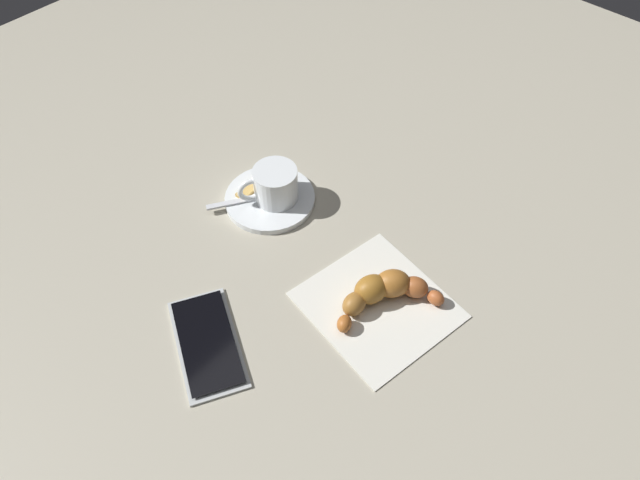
% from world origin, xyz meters
% --- Properties ---
extents(ground_plane, '(1.80, 1.80, 0.00)m').
position_xyz_m(ground_plane, '(0.00, 0.00, 0.00)').
color(ground_plane, '#ADA692').
extents(saucer, '(0.14, 0.14, 0.01)m').
position_xyz_m(saucer, '(0.14, -0.03, 0.01)').
color(saucer, white).
rests_on(saucer, ground).
extents(espresso_cup, '(0.07, 0.09, 0.05)m').
position_xyz_m(espresso_cup, '(0.13, -0.03, 0.04)').
color(espresso_cup, white).
rests_on(espresso_cup, saucer).
extents(teaspoon, '(0.08, 0.11, 0.01)m').
position_xyz_m(teaspoon, '(0.15, -0.02, 0.01)').
color(teaspoon, silver).
rests_on(teaspoon, saucer).
extents(sugar_packet, '(0.02, 0.07, 0.01)m').
position_xyz_m(sugar_packet, '(0.17, -0.03, 0.01)').
color(sugar_packet, tan).
rests_on(sugar_packet, saucer).
extents(napkin, '(0.21, 0.20, 0.00)m').
position_xyz_m(napkin, '(-0.10, 0.01, 0.00)').
color(napkin, silver).
rests_on(napkin, ground).
extents(croissant, '(0.11, 0.14, 0.04)m').
position_xyz_m(croissant, '(-0.10, 0.00, 0.02)').
color(croissant, '#A85429').
rests_on(croissant, napkin).
extents(cell_phone, '(0.17, 0.14, 0.01)m').
position_xyz_m(cell_phone, '(0.02, 0.20, 0.00)').
color(cell_phone, '#B8BDBE').
rests_on(cell_phone, ground).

